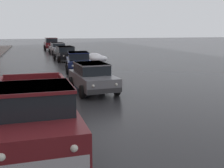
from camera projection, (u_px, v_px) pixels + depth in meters
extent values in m
ellipsoid|color=white|center=(99.00, 59.00, 26.76)|extent=(1.73, 1.25, 0.67)
ellipsoid|color=white|center=(100.00, 59.00, 26.83)|extent=(0.77, 0.64, 0.64)
ellipsoid|color=white|center=(96.00, 59.00, 26.46)|extent=(0.69, 0.57, 0.57)
ellipsoid|color=white|center=(93.00, 57.00, 28.11)|extent=(1.82, 1.03, 0.76)
ellipsoid|color=white|center=(95.00, 57.00, 28.06)|extent=(0.87, 0.73, 0.73)
ellipsoid|color=white|center=(94.00, 57.00, 28.14)|extent=(0.78, 0.65, 0.65)
cube|color=maroon|center=(35.00, 117.00, 7.58)|extent=(2.08, 5.19, 0.76)
cube|color=black|center=(34.00, 98.00, 6.77)|extent=(1.78, 1.68, 0.64)
cube|color=maroon|center=(34.00, 87.00, 6.72)|extent=(1.82, 1.73, 0.08)
cube|color=maroon|center=(65.00, 86.00, 8.71)|extent=(0.14, 2.48, 0.44)
cube|color=maroon|center=(32.00, 80.00, 9.85)|extent=(1.89, 0.13, 0.44)
cube|color=#B7B7BC|center=(40.00, 167.00, 5.25)|extent=(1.89, 0.15, 0.32)
sphere|color=white|center=(74.00, 148.00, 5.34)|extent=(0.16, 0.16, 0.16)
sphere|color=white|center=(1.00, 157.00, 4.97)|extent=(0.16, 0.16, 0.16)
cylinder|color=black|center=(83.00, 149.00, 6.49)|extent=(0.23, 0.72, 0.72)
cylinder|color=black|center=(66.00, 112.00, 9.40)|extent=(0.23, 0.72, 0.72)
cylinder|color=black|center=(1.00, 117.00, 8.82)|extent=(0.23, 0.72, 0.72)
cube|color=slate|center=(93.00, 80.00, 14.05)|extent=(1.90, 3.98, 0.60)
cube|color=black|center=(91.00, 68.00, 14.13)|extent=(1.54, 2.11, 0.52)
cube|color=slate|center=(91.00, 64.00, 14.08)|extent=(1.58, 2.15, 0.06)
cube|color=#303032|center=(105.00, 91.00, 12.35)|extent=(1.61, 0.23, 0.22)
cube|color=#303032|center=(83.00, 77.00, 15.83)|extent=(1.61, 0.23, 0.22)
cylinder|color=black|center=(117.00, 89.00, 13.28)|extent=(0.22, 0.61, 0.60)
cylinder|color=black|center=(82.00, 92.00, 12.72)|extent=(0.22, 0.61, 0.60)
cylinder|color=black|center=(101.00, 81.00, 15.50)|extent=(0.22, 0.61, 0.60)
cylinder|color=black|center=(71.00, 82.00, 14.94)|extent=(0.22, 0.61, 0.60)
sphere|color=silver|center=(116.00, 84.00, 12.44)|extent=(0.14, 0.14, 0.14)
sphere|color=silver|center=(93.00, 86.00, 12.09)|extent=(0.14, 0.14, 0.14)
cube|color=navy|center=(79.00, 63.00, 20.92)|extent=(2.04, 4.40, 0.60)
cube|color=black|center=(78.00, 55.00, 21.01)|extent=(1.63, 2.34, 0.52)
cube|color=navy|center=(78.00, 52.00, 20.97)|extent=(1.66, 2.39, 0.06)
cube|color=black|center=(81.00, 69.00, 18.94)|extent=(1.64, 0.27, 0.22)
cube|color=black|center=(77.00, 62.00, 22.96)|extent=(1.64, 0.27, 0.22)
cylinder|color=black|center=(92.00, 69.00, 19.85)|extent=(0.23, 0.61, 0.60)
cylinder|color=black|center=(68.00, 70.00, 19.54)|extent=(0.23, 0.61, 0.60)
cylinder|color=black|center=(88.00, 65.00, 22.40)|extent=(0.23, 0.61, 0.60)
cylinder|color=black|center=(67.00, 65.00, 22.09)|extent=(0.23, 0.61, 0.60)
sphere|color=silver|center=(89.00, 65.00, 18.96)|extent=(0.14, 0.14, 0.14)
sphere|color=silver|center=(73.00, 66.00, 18.76)|extent=(0.14, 0.14, 0.14)
cube|color=black|center=(65.00, 55.00, 28.07)|extent=(2.05, 4.50, 0.60)
cube|color=black|center=(65.00, 49.00, 28.17)|extent=(1.66, 2.38, 0.52)
cube|color=black|center=(65.00, 46.00, 28.12)|extent=(1.70, 2.43, 0.06)
cube|color=black|center=(70.00, 58.00, 26.12)|extent=(1.73, 0.23, 0.22)
cube|color=black|center=(62.00, 55.00, 30.09)|extent=(1.73, 0.23, 0.22)
cylinder|color=black|center=(77.00, 59.00, 27.17)|extent=(0.22, 0.61, 0.60)
cylinder|color=black|center=(59.00, 59.00, 26.57)|extent=(0.22, 0.61, 0.60)
cylinder|color=black|center=(72.00, 56.00, 29.68)|extent=(0.22, 0.61, 0.60)
cylinder|color=black|center=(55.00, 57.00, 29.09)|extent=(0.22, 0.61, 0.60)
sphere|color=silver|center=(76.00, 55.00, 26.23)|extent=(0.14, 0.14, 0.14)
sphere|color=silver|center=(64.00, 56.00, 25.86)|extent=(0.14, 0.14, 0.14)
cube|color=#B7B7BC|center=(58.00, 49.00, 35.48)|extent=(2.05, 4.26, 0.60)
cube|color=black|center=(58.00, 45.00, 35.56)|extent=(1.65, 2.26, 0.52)
cube|color=#B7B7BC|center=(58.00, 43.00, 35.52)|extent=(1.69, 2.31, 0.06)
cube|color=#525254|center=(61.00, 52.00, 33.66)|extent=(1.68, 0.26, 0.22)
cube|color=#525254|center=(55.00, 50.00, 37.37)|extent=(1.68, 0.26, 0.22)
cylinder|color=black|center=(67.00, 52.00, 34.66)|extent=(0.23, 0.61, 0.60)
cylinder|color=black|center=(53.00, 53.00, 34.06)|extent=(0.23, 0.61, 0.60)
cylinder|color=black|center=(63.00, 51.00, 37.02)|extent=(0.23, 0.61, 0.60)
cylinder|color=black|center=(50.00, 51.00, 36.41)|extent=(0.23, 0.61, 0.60)
sphere|color=silver|center=(66.00, 50.00, 33.78)|extent=(0.14, 0.14, 0.14)
sphere|color=silver|center=(56.00, 50.00, 33.39)|extent=(0.14, 0.14, 0.14)
cube|color=maroon|center=(51.00, 45.00, 42.74)|extent=(1.99, 4.28, 0.80)
cube|color=black|center=(51.00, 40.00, 42.63)|extent=(1.69, 3.00, 0.68)
cube|color=maroon|center=(51.00, 38.00, 42.57)|extent=(1.73, 3.06, 0.06)
cube|color=black|center=(53.00, 48.00, 40.84)|extent=(1.86, 0.16, 0.22)
cube|color=black|center=(50.00, 46.00, 44.73)|extent=(1.86, 0.16, 0.22)
cylinder|color=black|center=(59.00, 48.00, 41.86)|extent=(0.19, 0.68, 0.68)
cylinder|color=black|center=(45.00, 48.00, 41.30)|extent=(0.19, 0.68, 0.68)
cylinder|color=black|center=(57.00, 47.00, 44.32)|extent=(0.19, 0.68, 0.68)
cylinder|color=black|center=(44.00, 47.00, 43.77)|extent=(0.19, 0.68, 0.68)
sphere|color=silver|center=(57.00, 45.00, 40.92)|extent=(0.14, 0.14, 0.14)
sphere|color=silver|center=(48.00, 45.00, 40.57)|extent=(0.14, 0.14, 0.14)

